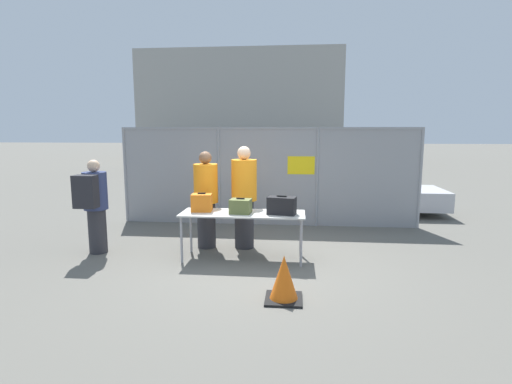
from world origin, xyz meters
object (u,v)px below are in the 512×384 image
object	(u,v)px
suitcase_orange	(202,203)
security_worker_near	(244,196)
utility_trailer	(373,198)
security_worker_far	(206,198)
suitcase_olive	(241,206)
suitcase_black	(282,206)
traffic_cone	(284,279)
traveler_hooded	(94,203)
inspection_table	(243,216)

from	to	relation	value
suitcase_orange	security_worker_near	size ratio (longest dim) A/B	0.19
suitcase_orange	utility_trailer	distance (m)	5.43
security_worker_far	suitcase_olive	bearing A→B (deg)	151.20
suitcase_orange	suitcase_olive	size ratio (longest dim) A/B	1.01
security_worker_far	security_worker_near	bearing A→B (deg)	-162.05
suitcase_black	security_worker_far	xyz separation A→B (m)	(-1.40, 0.69, -0.02)
security_worker_near	security_worker_far	distance (m)	0.70
utility_trailer	suitcase_orange	bearing A→B (deg)	-131.53
suitcase_orange	utility_trailer	xyz separation A→B (m)	(3.58, 4.05, -0.54)
security_worker_far	traffic_cone	bearing A→B (deg)	137.95
suitcase_olive	suitcase_black	bearing A→B (deg)	-1.24
traveler_hooded	security_worker_near	world-z (taller)	security_worker_near
suitcase_black	traffic_cone	distance (m)	1.66
traveler_hooded	utility_trailer	xyz separation A→B (m)	(5.47, 4.06, -0.51)
inspection_table	utility_trailer	distance (m)	5.03
security_worker_near	traveler_hooded	bearing A→B (deg)	9.63
suitcase_black	inspection_table	bearing A→B (deg)	174.62
suitcase_olive	suitcase_black	size ratio (longest dim) A/B	0.74
suitcase_olive	utility_trailer	size ratio (longest dim) A/B	0.08
traveler_hooded	traffic_cone	distance (m)	3.76
suitcase_black	security_worker_far	distance (m)	1.56
suitcase_olive	traveler_hooded	distance (m)	2.57
inspection_table	suitcase_black	xyz separation A→B (m)	(0.65, -0.06, 0.20)
suitcase_olive	traffic_cone	distance (m)	1.83
inspection_table	utility_trailer	xyz separation A→B (m)	(2.88, 4.10, -0.34)
utility_trailer	inspection_table	bearing A→B (deg)	-125.07
suitcase_orange	security_worker_far	world-z (taller)	security_worker_far
suitcase_black	security_worker_near	distance (m)	1.02
inspection_table	traveler_hooded	size ratio (longest dim) A/B	1.25
security_worker_near	security_worker_far	world-z (taller)	security_worker_near
suitcase_black	traveler_hooded	size ratio (longest dim) A/B	0.30
suitcase_black	security_worker_far	size ratio (longest dim) A/B	0.27
inspection_table	security_worker_near	distance (m)	0.72
suitcase_olive	traffic_cone	xyz separation A→B (m)	(0.76, -1.53, -0.64)
suitcase_orange	traveler_hooded	size ratio (longest dim) A/B	0.22
security_worker_near	utility_trailer	bearing A→B (deg)	-134.95
inspection_table	security_worker_far	size ratio (longest dim) A/B	1.16
traveler_hooded	traffic_cone	bearing A→B (deg)	-31.56
security_worker_near	inspection_table	bearing A→B (deg)	91.01
suitcase_orange	traveler_hooded	bearing A→B (deg)	-179.62
traveler_hooded	suitcase_black	bearing A→B (deg)	-7.42
suitcase_black	traveler_hooded	xyz separation A→B (m)	(-3.24, 0.11, -0.03)
traffic_cone	security_worker_far	bearing A→B (deg)	124.10
inspection_table	security_worker_far	world-z (taller)	security_worker_far
suitcase_black	traffic_cone	bearing A→B (deg)	-86.65
suitcase_orange	security_worker_far	distance (m)	0.57
utility_trailer	traffic_cone	bearing A→B (deg)	-110.69
inspection_table	suitcase_black	world-z (taller)	suitcase_black
suitcase_orange	traffic_cone	xyz separation A→B (m)	(1.44, -1.64, -0.67)
traveler_hooded	security_worker_far	size ratio (longest dim) A/B	0.93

